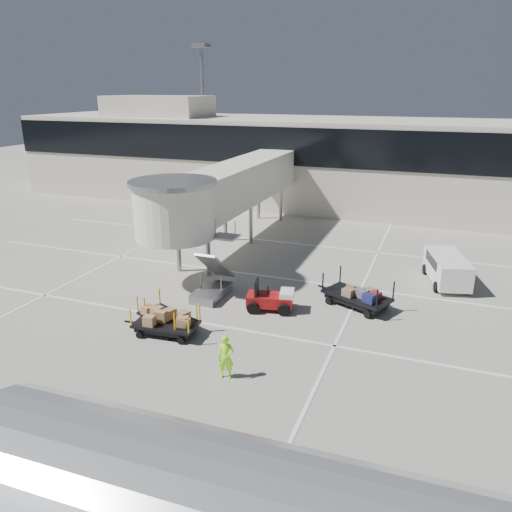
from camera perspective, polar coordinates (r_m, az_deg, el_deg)
The scene contains 11 objects.
ground at distance 22.60m, azimuth -7.42°, elevation -9.88°, with size 140.00×140.00×0.00m, color #A29E91.
lane_markings at distance 30.59m, azimuth -0.38°, elevation -1.87°, with size 40.00×30.00×0.02m.
terminal at distance 48.83m, azimuth 8.84°, elevation 10.64°, with size 64.00×12.11×15.20m.
jet_bridge at distance 33.27m, azimuth -3.92°, elevation 7.43°, with size 5.70×20.40×6.03m.
baggage_tug at distance 25.38m, azimuth 1.74°, elevation -5.00°, with size 2.54×1.93×1.54m.
suitcase_cart at distance 26.21m, azimuth 11.24°, elevation -4.51°, with size 4.17×2.94×1.64m.
box_cart_near at distance 23.85m, azimuth -9.88°, elevation -7.03°, with size 3.59×2.41×1.40m.
box_cart_far at distance 23.33m, azimuth -10.30°, elevation -7.69°, with size 3.64×1.69×1.41m.
ground_worker at distance 19.63m, azimuth -3.48°, elevation -11.48°, with size 0.65×0.43×1.79m, color #90F419.
minivan at distance 30.75m, azimuth 20.94°, elevation -1.12°, with size 2.79×4.62×1.64m.
belt_loader at distance 48.47m, azimuth -8.51°, elevation 6.67°, with size 4.69×2.22×2.19m.
Camera 1 is at (9.64, -17.40, 10.74)m, focal length 35.00 mm.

